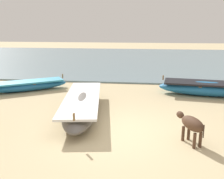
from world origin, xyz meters
TOP-DOWN VIEW (x-y plane):
  - ground at (0.00, 0.00)m, footprint 80.00×80.00m
  - sea_water at (0.00, 16.20)m, footprint 60.00×20.00m
  - fishing_boat_1 at (3.37, 4.39)m, footprint 4.12×1.70m
  - fishing_boat_5 at (-4.61, 4.20)m, footprint 3.55×2.76m
  - fishing_boat_6 at (-1.37, 1.56)m, footprint 1.89×5.08m
  - calf_near_dark at (1.89, -0.43)m, footprint 0.69×1.04m

SIDE VIEW (x-z plane):
  - ground at x=0.00m, z-range 0.00..0.00m
  - sea_water at x=0.00m, z-range 0.00..0.08m
  - fishing_boat_5 at x=-4.61m, z-range -0.08..0.57m
  - fishing_boat_6 at x=-1.37m, z-range -0.08..0.69m
  - fishing_boat_1 at x=3.37m, z-range -0.08..0.71m
  - calf_near_dark at x=1.89m, z-range 0.16..0.87m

